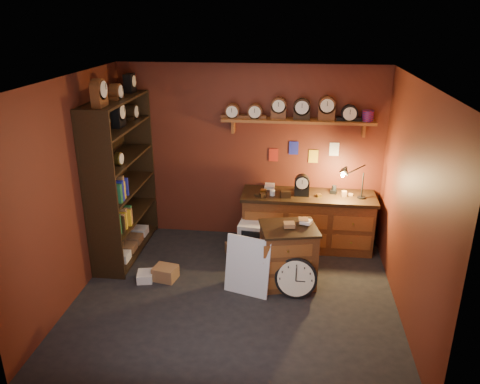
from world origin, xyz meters
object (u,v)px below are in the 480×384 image
workbench (307,218)px  low_cabinet (288,253)px  shelving_unit (119,173)px  big_round_clock (296,278)px

workbench → low_cabinet: bearing=-103.7°
shelving_unit → low_cabinet: 2.64m
shelving_unit → big_round_clock: 2.88m
shelving_unit → low_cabinet: shelving_unit is taller
workbench → big_round_clock: size_ratio=3.72×
shelving_unit → low_cabinet: bearing=-13.7°
low_cabinet → workbench: bearing=63.6°
shelving_unit → workbench: size_ratio=1.30×
shelving_unit → big_round_clock: (2.55, -0.90, -0.99)m
workbench → low_cabinet: (-0.26, -1.09, -0.03)m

